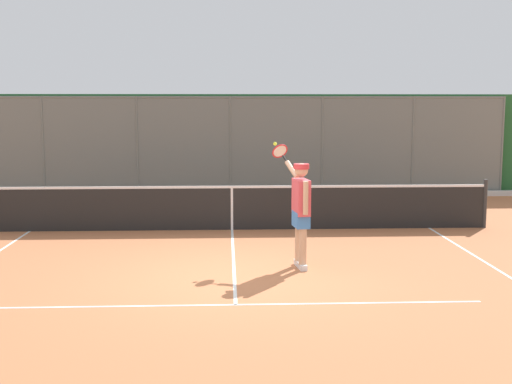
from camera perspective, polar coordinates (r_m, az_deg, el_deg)
The scene contains 5 objects.
ground_plane at distance 10.42m, azimuth -1.88°, elevation -7.46°, with size 60.00×60.00×0.00m, color #B76B42.
court_line_markings at distance 8.76m, azimuth -1.74°, elevation -10.38°, with size 8.73×9.87×0.01m.
fence_backdrop at distance 19.94m, azimuth -2.25°, elevation 4.09°, with size 19.18×1.37×2.99m.
tennis_net at distance 14.27m, azimuth -2.09°, elevation -1.32°, with size 11.21×0.09×1.07m.
tennis_player at distance 10.92m, azimuth 3.86°, elevation -1.23°, with size 0.60×1.39×2.04m.
Camera 1 is at (0.11, 10.06, 2.71)m, focal length 46.32 mm.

